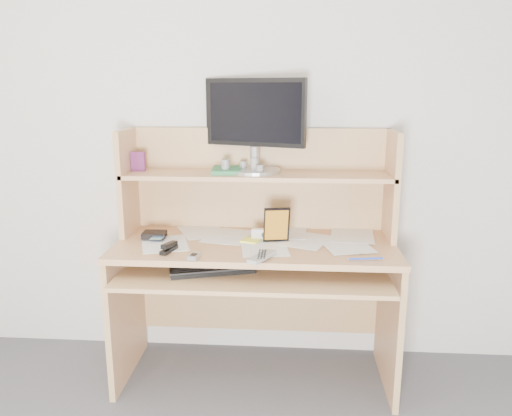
# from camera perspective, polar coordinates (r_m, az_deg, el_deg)

# --- Properties ---
(back_wall) EXTENTS (3.60, 0.04, 2.50)m
(back_wall) POSITION_cam_1_polar(r_m,az_deg,el_deg) (2.72, 0.40, 8.14)
(back_wall) COLOR beige
(back_wall) RESTS_ON floor
(desk) EXTENTS (1.40, 0.70, 1.30)m
(desk) POSITION_cam_1_polar(r_m,az_deg,el_deg) (2.60, 0.05, -4.63)
(desk) COLOR tan
(desk) RESTS_ON floor
(paper_clutter) EXTENTS (1.32, 0.54, 0.01)m
(paper_clutter) POSITION_cam_1_polar(r_m,az_deg,el_deg) (2.51, -0.08, -3.93)
(paper_clutter) COLOR white
(paper_clutter) RESTS_ON desk
(keyboard) EXTENTS (0.43, 0.25, 0.03)m
(keyboard) POSITION_cam_1_polar(r_m,az_deg,el_deg) (2.41, -5.02, -6.96)
(keyboard) COLOR black
(keyboard) RESTS_ON desk
(tv_remote) EXTENTS (0.13, 0.18, 0.02)m
(tv_remote) POSITION_cam_1_polar(r_m,az_deg,el_deg) (2.26, 0.68, -5.59)
(tv_remote) COLOR gray
(tv_remote) RESTS_ON paper_clutter
(flip_phone) EXTENTS (0.05, 0.09, 0.02)m
(flip_phone) POSITION_cam_1_polar(r_m,az_deg,el_deg) (2.29, -7.08, -5.38)
(flip_phone) COLOR #B3B3B5
(flip_phone) RESTS_ON paper_clutter
(stapler) EXTENTS (0.06, 0.13, 0.04)m
(stapler) POSITION_cam_1_polar(r_m,az_deg,el_deg) (2.40, -9.93, -4.39)
(stapler) COLOR black
(stapler) RESTS_ON paper_clutter
(wallet) EXTENTS (0.12, 0.10, 0.03)m
(wallet) POSITION_cam_1_polar(r_m,az_deg,el_deg) (2.63, -11.55, -3.01)
(wallet) COLOR black
(wallet) RESTS_ON paper_clutter
(sticky_note_pad) EXTENTS (0.11, 0.11, 0.01)m
(sticky_note_pad) POSITION_cam_1_polar(r_m,az_deg,el_deg) (2.53, -0.54, -3.73)
(sticky_note_pad) COLOR yellow
(sticky_note_pad) RESTS_ON desk
(digital_camera) EXTENTS (0.09, 0.04, 0.05)m
(digital_camera) POSITION_cam_1_polar(r_m,az_deg,el_deg) (2.55, 0.47, -2.97)
(digital_camera) COLOR silver
(digital_camera) RESTS_ON paper_clutter
(game_case) EXTENTS (0.13, 0.04, 0.18)m
(game_case) POSITION_cam_1_polar(r_m,az_deg,el_deg) (2.48, 2.37, -1.93)
(game_case) COLOR black
(game_case) RESTS_ON paper_clutter
(blue_pen) EXTENTS (0.15, 0.03, 0.01)m
(blue_pen) POSITION_cam_1_polar(r_m,az_deg,el_deg) (2.30, 12.45, -5.67)
(blue_pen) COLOR blue
(blue_pen) RESTS_ON paper_clutter
(card_box) EXTENTS (0.07, 0.03, 0.10)m
(card_box) POSITION_cam_1_polar(r_m,az_deg,el_deg) (2.70, -13.31, 5.20)
(card_box) COLOR maroon
(card_box) RESTS_ON desk
(shelf_book) EXTENTS (0.16, 0.22, 0.02)m
(shelf_book) POSITION_cam_1_polar(r_m,az_deg,el_deg) (2.60, -3.36, 4.33)
(shelf_book) COLOR #317C43
(shelf_book) RESTS_ON desk
(chip_stack_a) EXTENTS (0.04, 0.04, 0.05)m
(chip_stack_a) POSITION_cam_1_polar(r_m,az_deg,el_deg) (2.63, -1.48, 4.79)
(chip_stack_a) COLOR black
(chip_stack_a) RESTS_ON desk
(chip_stack_b) EXTENTS (0.05, 0.05, 0.07)m
(chip_stack_b) POSITION_cam_1_polar(r_m,az_deg,el_deg) (2.57, -3.51, 4.80)
(chip_stack_b) COLOR white
(chip_stack_b) RESTS_ON desk
(chip_stack_c) EXTENTS (0.05, 0.05, 0.05)m
(chip_stack_c) POSITION_cam_1_polar(r_m,az_deg,el_deg) (2.53, 0.45, 4.41)
(chip_stack_c) COLOR black
(chip_stack_c) RESTS_ON desk
(chip_stack_d) EXTENTS (0.06, 0.06, 0.08)m
(chip_stack_d) POSITION_cam_1_polar(r_m,az_deg,el_deg) (2.59, -0.17, 4.92)
(chip_stack_d) COLOR white
(chip_stack_d) RESTS_ON desk
(monitor) EXTENTS (0.53, 0.28, 0.48)m
(monitor) POSITION_cam_1_polar(r_m,az_deg,el_deg) (2.60, -0.16, 9.75)
(monitor) COLOR #B1B2B7
(monitor) RESTS_ON desk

